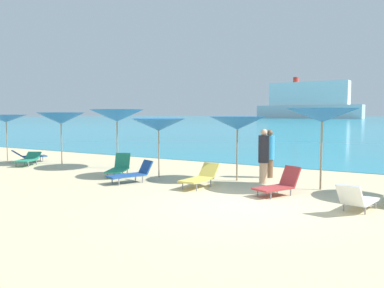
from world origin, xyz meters
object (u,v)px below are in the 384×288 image
(beachgoer_3, at_px, (264,155))
(umbrella_3, at_px, (159,125))
(umbrella_2, at_px, (117,116))
(cruise_ship, at_px, (308,102))
(umbrella_5, at_px, (322,115))
(lounge_chair_10, at_px, (279,184))
(umbrella_4, at_px, (237,123))
(lounge_chair_1, at_px, (119,167))
(lounge_chair_8, at_px, (29,156))
(lounge_chair_12, at_px, (357,199))
(lounge_chair_4, at_px, (200,177))
(beachgoer_0, at_px, (269,153))
(umbrella_0, at_px, (6,118))
(umbrella_1, at_px, (61,118))
(lounge_chair_5, at_px, (132,173))
(lounge_chair_0, at_px, (28,159))

(beachgoer_3, bearing_deg, umbrella_3, 157.31)
(umbrella_2, bearing_deg, cruise_ship, 102.76)
(umbrella_5, xyz_separation_m, lounge_chair_10, (-0.78, -1.38, -1.86))
(umbrella_4, height_order, lounge_chair_1, umbrella_4)
(beachgoer_3, xyz_separation_m, cruise_ship, (-52.34, 203.35, 7.79))
(lounge_chair_8, distance_m, lounge_chair_10, 12.27)
(umbrella_4, bearing_deg, lounge_chair_12, -30.05)
(umbrella_3, distance_m, lounge_chair_1, 2.12)
(lounge_chair_1, distance_m, cruise_ship, 210.17)
(umbrella_3, distance_m, lounge_chair_4, 2.82)
(umbrella_5, height_order, beachgoer_0, umbrella_5)
(umbrella_3, relative_size, cruise_ship, 0.04)
(lounge_chair_12, relative_size, beachgoer_0, 0.90)
(umbrella_5, xyz_separation_m, lounge_chair_4, (-3.19, -1.47, -1.85))
(umbrella_0, height_order, umbrella_1, umbrella_1)
(lounge_chair_10, xyz_separation_m, cruise_ship, (-53.37, 204.88, 8.41))
(lounge_chair_1, bearing_deg, lounge_chair_5, -59.58)
(umbrella_0, bearing_deg, lounge_chair_0, -13.68)
(lounge_chair_1, distance_m, lounge_chair_12, 8.15)
(lounge_chair_5, bearing_deg, umbrella_4, 58.66)
(umbrella_2, distance_m, umbrella_3, 2.94)
(umbrella_0, distance_m, beachgoer_0, 12.39)
(umbrella_0, bearing_deg, umbrella_3, -0.74)
(umbrella_5, distance_m, lounge_chair_0, 12.16)
(lounge_chair_1, bearing_deg, umbrella_5, -17.52)
(umbrella_3, relative_size, umbrella_5, 0.87)
(lounge_chair_1, relative_size, lounge_chair_4, 1.04)
(lounge_chair_0, distance_m, lounge_chair_10, 11.20)
(umbrella_1, bearing_deg, umbrella_2, 5.39)
(umbrella_2, distance_m, lounge_chair_1, 2.73)
(lounge_chair_1, xyz_separation_m, lounge_chair_12, (8.07, -1.10, -0.02))
(lounge_chair_8, xyz_separation_m, beachgoer_0, (10.95, 1.52, 0.57))
(umbrella_0, height_order, lounge_chair_1, umbrella_0)
(lounge_chair_8, distance_m, lounge_chair_12, 14.44)
(cruise_ship, bearing_deg, beachgoer_3, -72.93)
(umbrella_5, relative_size, lounge_chair_10, 1.62)
(umbrella_2, relative_size, lounge_chair_0, 1.56)
(beachgoer_0, height_order, beachgoer_3, beachgoer_3)
(umbrella_0, relative_size, cruise_ship, 0.04)
(umbrella_1, distance_m, lounge_chair_4, 8.29)
(umbrella_3, xyz_separation_m, lounge_chair_4, (2.20, -0.91, -1.52))
(umbrella_3, height_order, beachgoer_3, umbrella_3)
(beachgoer_3, bearing_deg, cruise_ship, 70.74)
(lounge_chair_1, relative_size, lounge_chair_12, 1.07)
(lounge_chair_12, distance_m, cruise_ship, 213.19)
(umbrella_4, distance_m, lounge_chair_10, 2.95)
(lounge_chair_0, bearing_deg, lounge_chair_10, -29.72)
(lounge_chair_10, bearing_deg, beachgoer_0, 140.01)
(lounge_chair_10, bearing_deg, lounge_chair_1, -157.86)
(umbrella_4, distance_m, lounge_chair_1, 4.51)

